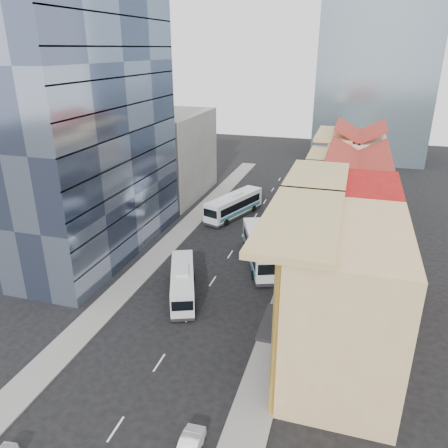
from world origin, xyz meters
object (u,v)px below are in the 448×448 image
(office_tower, at_px, (83,130))
(bus_left_far, at_px, (234,205))
(shophouse_tan, at_px, (346,301))
(bus_left_near, at_px, (183,282))
(bus_right, at_px, (261,248))

(office_tower, distance_m, bus_left_far, 24.84)
(shophouse_tan, xyz_separation_m, office_tower, (-31.00, 14.00, 9.00))
(shophouse_tan, distance_m, bus_left_near, 17.74)
(shophouse_tan, bearing_deg, bus_left_near, 158.63)
(bus_left_far, relative_size, bus_right, 0.96)
(office_tower, height_order, bus_right, office_tower)
(office_tower, height_order, bus_left_near, office_tower)
(bus_left_near, distance_m, bus_left_far, 23.63)
(bus_left_near, xyz_separation_m, bus_left_far, (-1.10, 23.60, 0.27))
(bus_left_far, distance_m, bus_right, 15.80)
(bus_left_far, bearing_deg, bus_right, -43.22)
(shophouse_tan, relative_size, bus_left_far, 1.20)
(office_tower, bearing_deg, bus_right, 4.84)
(office_tower, bearing_deg, bus_left_near, -27.29)
(office_tower, distance_m, bus_left_near, 21.55)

